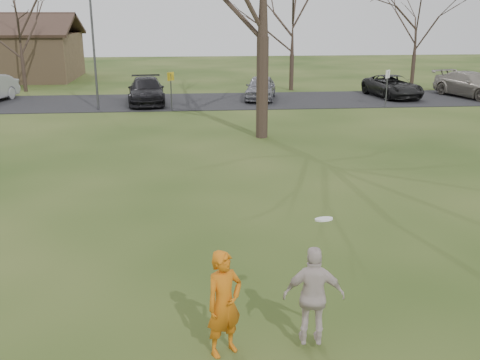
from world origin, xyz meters
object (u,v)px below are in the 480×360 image
object	(u,v)px
car_6	(393,86)
catching_play	(314,296)
player_defender	(224,303)
car_3	(146,91)
lamp_post	(93,35)
car_7	(472,85)
car_4	(261,88)

from	to	relation	value
car_6	catching_play	world-z (taller)	catching_play
player_defender	car_3	xyz separation A→B (m)	(-2.83, 24.83, -0.10)
catching_play	lamp_post	size ratio (longest dim) A/B	0.34
car_3	car_6	world-z (taller)	car_3
car_6	car_7	size ratio (longest dim) A/B	0.91
car_3	car_4	distance (m)	6.88
car_3	catching_play	size ratio (longest dim) A/B	2.35
car_6	car_7	distance (m)	4.95
car_3	player_defender	bearing A→B (deg)	-87.56
car_3	car_7	world-z (taller)	car_7
car_4	catching_play	size ratio (longest dim) A/B	1.95
player_defender	car_7	size ratio (longest dim) A/B	0.33
car_6	lamp_post	world-z (taller)	lamp_post
player_defender	catching_play	size ratio (longest dim) A/B	0.81
car_6	lamp_post	size ratio (longest dim) A/B	0.77
car_4	car_7	xyz separation A→B (m)	(13.26, -0.32, 0.06)
car_3	car_6	size ratio (longest dim) A/B	1.04
lamp_post	catching_play	bearing A→B (deg)	-73.62
lamp_post	car_4	bearing A→B (deg)	16.86
car_3	lamp_post	size ratio (longest dim) A/B	0.80
car_7	lamp_post	xyz separation A→B (m)	(-22.59, -2.50, 3.16)
car_6	lamp_post	distance (m)	18.20
car_6	lamp_post	xyz separation A→B (m)	(-17.66, -2.96, 3.26)
car_6	car_3	bearing A→B (deg)	175.82
player_defender	lamp_post	xyz separation A→B (m)	(-5.33, 22.86, 3.10)
catching_play	lamp_post	xyz separation A→B (m)	(-6.73, 22.90, 3.03)
car_3	car_6	distance (m)	15.19
car_4	catching_play	bearing A→B (deg)	-83.53
player_defender	catching_play	world-z (taller)	catching_play
car_7	car_3	bearing A→B (deg)	163.59
player_defender	lamp_post	size ratio (longest dim) A/B	0.28
car_7	catching_play	size ratio (longest dim) A/B	2.48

